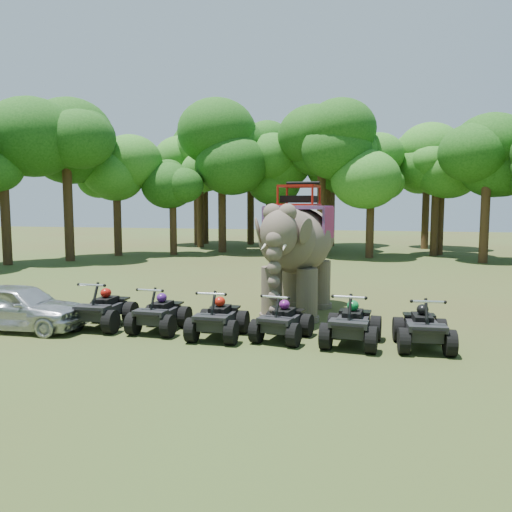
{
  "coord_description": "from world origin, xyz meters",
  "views": [
    {
      "loc": [
        3.75,
        -14.27,
        3.55
      ],
      "look_at": [
        0.0,
        1.2,
        1.9
      ],
      "focal_mm": 35.0,
      "sensor_mm": 36.0,
      "label": 1
    }
  ],
  "objects": [
    {
      "name": "parked_car",
      "position": [
        -6.08,
        -2.34,
        0.67
      ],
      "size": [
        3.98,
        1.77,
        1.33
      ],
      "primitive_type": "imported",
      "rotation": [
        0.0,
        0.0,
        1.62
      ],
      "color": "silver",
      "rests_on": "ground"
    },
    {
      "name": "tree_35",
      "position": [
        -11.39,
        28.59,
        5.47
      ],
      "size": [
        7.66,
        7.66,
        10.94
      ],
      "primitive_type": null,
      "color": "#195114",
      "rests_on": "ground"
    },
    {
      "name": "tree_2",
      "position": [
        8.03,
        22.74,
        4.03
      ],
      "size": [
        5.65,
        5.65,
        8.07
      ],
      "primitive_type": null,
      "color": "#195114",
      "rests_on": "ground"
    },
    {
      "name": "atv_1",
      "position": [
        -2.13,
        -1.54,
        0.65
      ],
      "size": [
        1.31,
        1.78,
        1.3
      ],
      "primitive_type": null,
      "rotation": [
        0.0,
        0.0,
        -0.02
      ],
      "color": "black",
      "rests_on": "ground"
    },
    {
      "name": "tree_0",
      "position": [
        0.0,
        20.27,
        4.63
      ],
      "size": [
        6.48,
        6.48,
        9.26
      ],
      "primitive_type": null,
      "color": "#195114",
      "rests_on": "ground"
    },
    {
      "name": "tree_43",
      "position": [
        -10.49,
        24.83,
        4.59
      ],
      "size": [
        6.42,
        6.42,
        9.18
      ],
      "primitive_type": null,
      "color": "#195114",
      "rests_on": "ground"
    },
    {
      "name": "tree_29",
      "position": [
        -15.0,
        13.33,
        4.61
      ],
      "size": [
        6.45,
        6.45,
        9.21
      ],
      "primitive_type": null,
      "color": "#195114",
      "rests_on": "ground"
    },
    {
      "name": "tree_44",
      "position": [
        -4.82,
        26.38,
        4.45
      ],
      "size": [
        6.23,
        6.23,
        8.91
      ],
      "primitive_type": null,
      "color": "#195114",
      "rests_on": "ground"
    },
    {
      "name": "tree_38",
      "position": [
        -11.56,
        27.03,
        4.59
      ],
      "size": [
        6.43,
        6.43,
        9.18
      ],
      "primitive_type": null,
      "color": "#195114",
      "rests_on": "ground"
    },
    {
      "name": "atv_0",
      "position": [
        -3.88,
        -1.53,
        0.69
      ],
      "size": [
        1.41,
        1.9,
        1.38
      ],
      "primitive_type": null,
      "rotation": [
        0.0,
        0.0,
        0.03
      ],
      "color": "black",
      "rests_on": "ground"
    },
    {
      "name": "atv_2",
      "position": [
        -0.31,
        -1.81,
        0.66
      ],
      "size": [
        1.32,
        1.8,
        1.33
      ],
      "primitive_type": null,
      "rotation": [
        0.0,
        0.0,
        0.01
      ],
      "color": "black",
      "rests_on": "ground"
    },
    {
      "name": "atv_4",
      "position": [
        3.19,
        -1.67,
        0.69
      ],
      "size": [
        1.5,
        1.96,
        1.38
      ],
      "primitive_type": null,
      "rotation": [
        0.0,
        0.0,
        -0.08
      ],
      "color": "black",
      "rests_on": "ground"
    },
    {
      "name": "tree_33",
      "position": [
        -3.98,
        23.26,
        3.78
      ],
      "size": [
        5.3,
        5.3,
        7.57
      ],
      "primitive_type": null,
      "color": "#195114",
      "rests_on": "ground"
    },
    {
      "name": "tree_3",
      "position": [
        10.08,
        18.28,
        3.9
      ],
      "size": [
        5.46,
        5.46,
        7.81
      ],
      "primitive_type": null,
      "color": "#195114",
      "rests_on": "ground"
    },
    {
      "name": "tree_34",
      "position": [
        -0.04,
        28.55,
        4.75
      ],
      "size": [
        6.65,
        6.65,
        9.5
      ],
      "primitive_type": null,
      "color": "#195114",
      "rests_on": "ground"
    },
    {
      "name": "tree_40",
      "position": [
        7.62,
        22.12,
        3.75
      ],
      "size": [
        5.24,
        5.24,
        7.49
      ],
      "primitive_type": null,
      "color": "#195114",
      "rests_on": "ground"
    },
    {
      "name": "atv_5",
      "position": [
        4.92,
        -1.56,
        0.66
      ],
      "size": [
        1.43,
        1.88,
        1.32
      ],
      "primitive_type": null,
      "rotation": [
        0.0,
        0.0,
        0.07
      ],
      "color": "black",
      "rests_on": "ground"
    },
    {
      "name": "tree_30",
      "position": [
        -13.7,
        17.03,
        3.93
      ],
      "size": [
        5.5,
        5.5,
        7.86
      ],
      "primitive_type": null,
      "color": "#195114",
      "rests_on": "ground"
    },
    {
      "name": "tree_1",
      "position": [
        3.31,
        19.72,
        3.77
      ],
      "size": [
        5.28,
        5.28,
        7.55
      ],
      "primitive_type": null,
      "color": "#195114",
      "rests_on": "ground"
    },
    {
      "name": "tree_31",
      "position": [
        -10.16,
        18.41,
        3.31
      ],
      "size": [
        4.63,
        4.63,
        6.62
      ],
      "primitive_type": null,
      "color": "#195114",
      "rests_on": "ground"
    },
    {
      "name": "tree_45",
      "position": [
        7.51,
        27.67,
        4.41
      ],
      "size": [
        6.18,
        6.18,
        8.82
      ],
      "primitive_type": null,
      "color": "#195114",
      "rests_on": "ground"
    },
    {
      "name": "atv_3",
      "position": [
        1.39,
        -1.58,
        0.63
      ],
      "size": [
        1.51,
        1.89,
        1.27
      ],
      "primitive_type": null,
      "rotation": [
        0.0,
        0.0,
        -0.16
      ],
      "color": "black",
      "rests_on": "ground"
    },
    {
      "name": "tree_32",
      "position": [
        -7.42,
        21.16,
        4.81
      ],
      "size": [
        6.74,
        6.74,
        9.63
      ],
      "primitive_type": null,
      "color": "#195114",
      "rests_on": "ground"
    },
    {
      "name": "tree_37",
      "position": [
        -4.2,
        22.89,
        4.15
      ],
      "size": [
        5.81,
        5.81,
        8.3
      ],
      "primitive_type": null,
      "color": "#195114",
      "rests_on": "ground"
    },
    {
      "name": "elephant",
      "position": [
        1.27,
        1.74,
        2.14
      ],
      "size": [
        2.69,
        5.27,
        4.28
      ],
      "primitive_type": null,
      "rotation": [
        0.0,
        0.0,
        -0.09
      ],
      "color": "brown",
      "rests_on": "ground"
    },
    {
      "name": "ground",
      "position": [
        0.0,
        0.0,
        0.0
      ],
      "size": [
        110.0,
        110.0,
        0.0
      ],
      "primitive_type": "plane",
      "color": "#47381E",
      "rests_on": "ground"
    },
    {
      "name": "tree_42",
      "position": [
        -7.17,
        28.75,
        5.13
      ],
      "size": [
        7.18,
        7.18,
        10.26
      ],
      "primitive_type": null,
      "color": "#195114",
      "rests_on": "ground"
    },
    {
      "name": "tree_36",
      "position": [
        0.08,
        23.08,
        4.76
      ],
      "size": [
        6.67,
        6.67,
        9.53
      ],
      "primitive_type": null,
      "color": "#195114",
      "rests_on": "ground"
    },
    {
      "name": "tree_28",
      "position": [
        -17.35,
        10.64,
        3.87
      ],
      "size": [
        5.42,
        5.42,
        7.75
      ],
      "primitive_type": null,
      "color": "#195114",
      "rests_on": "ground"
    }
  ]
}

